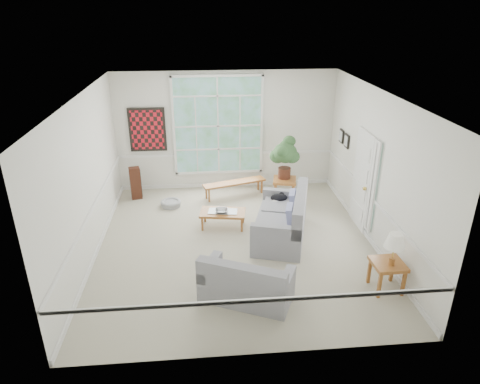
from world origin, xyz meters
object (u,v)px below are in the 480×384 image
object	(u,v)px
coffee_table	(223,219)
loveseat_front	(247,278)
side_table	(386,276)
end_table	(284,189)
loveseat_right	(281,215)

from	to	relation	value
coffee_table	loveseat_front	bearing A→B (deg)	-75.17
loveseat_front	side_table	bearing A→B (deg)	25.01
end_table	coffee_table	bearing A→B (deg)	-141.63
coffee_table	end_table	world-z (taller)	end_table
side_table	loveseat_right	bearing A→B (deg)	127.41
loveseat_right	side_table	distance (m)	2.42
loveseat_right	end_table	distance (m)	1.87
loveseat_front	end_table	world-z (taller)	loveseat_front
loveseat_front	loveseat_right	bearing A→B (deg)	89.56
loveseat_right	coffee_table	world-z (taller)	loveseat_right
end_table	loveseat_right	bearing A→B (deg)	-103.16
loveseat_front	coffee_table	distance (m)	2.52
loveseat_right	coffee_table	size ratio (longest dim) A/B	1.92
end_table	side_table	size ratio (longest dim) A/B	1.04
coffee_table	end_table	xyz separation A→B (m)	(1.58, 1.25, 0.09)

